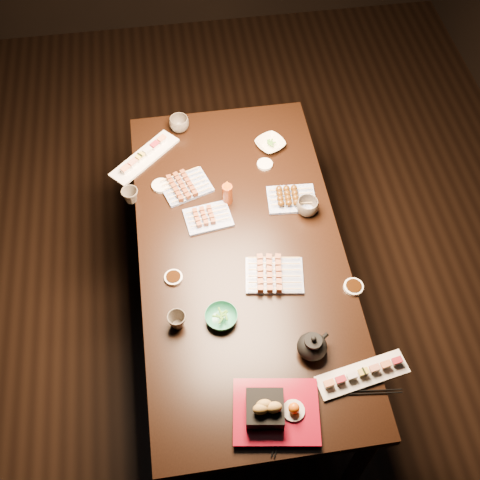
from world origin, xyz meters
The scene contains 23 objects.
ground centered at (0.00, 0.00, 0.00)m, with size 5.00×5.00×0.00m, color black.
dining_table centered at (0.00, -0.24, 0.38)m, with size 0.90×1.80×0.75m, color black.
sushi_platter_near centered at (0.38, -0.87, 0.77)m, with size 0.36×0.10×0.04m, color white, non-canonical shape.
sushi_platter_far centered at (-0.39, 0.38, 0.77)m, with size 0.39×0.11×0.05m, color white, non-canonical shape.
yakitori_plate_center centered at (-0.12, -0.04, 0.78)m, with size 0.21×0.15×0.05m, color #828EB6, non-canonical shape.
yakitori_plate_right centered at (0.12, -0.38, 0.78)m, with size 0.24×0.18×0.06m, color #828EB6, non-canonical shape.
yakitori_plate_left centered at (-0.20, 0.16, 0.78)m, with size 0.22×0.16×0.06m, color #828EB6, non-canonical shape.
tsukune_plate centered at (0.28, 0.02, 0.78)m, with size 0.22×0.16×0.06m, color #828EB6, non-canonical shape.
edamame_bowl_green centered at (-0.13, -0.56, 0.77)m, with size 0.13×0.13×0.04m, color #2C8665.
edamame_bowl_cream centered at (0.24, 0.37, 0.77)m, with size 0.14×0.14×0.03m, color beige.
tempura_tray centered at (0.02, -0.97, 0.81)m, with size 0.32×0.25×0.12m, color black, non-canonical shape.
teacup_near_left centered at (-0.31, -0.55, 0.79)m, with size 0.08×0.08×0.07m, color #4E453B.
teacup_mid_right centered at (0.33, -0.06, 0.79)m, with size 0.10×0.10×0.08m, color #4E453B.
teacup_far_left centered at (-0.46, 0.12, 0.79)m, with size 0.08×0.08×0.07m, color #4E453B.
teacup_far_right centered at (-0.20, 0.55, 0.79)m, with size 0.10×0.10×0.08m, color #4E453B.
teapot centered at (0.20, -0.75, 0.81)m, with size 0.14×0.14×0.12m, color black, non-canonical shape.
condiment_bottle centered at (-0.02, 0.05, 0.82)m, with size 0.05×0.05×0.15m, color maroon.
sauce_dish_west centered at (-0.30, -0.33, 0.76)m, with size 0.08×0.08×0.01m, color white.
sauce_dish_east centered at (0.19, 0.25, 0.76)m, with size 0.08×0.08×0.01m, color white.
sauce_dish_se centered at (0.44, -0.49, 0.76)m, with size 0.08×0.08×0.01m, color white.
sauce_dish_nw centered at (-0.32, 0.19, 0.76)m, with size 0.09×0.09×0.02m, color white.
chopsticks_near centered at (0.03, -1.04, 0.75)m, with size 0.20×0.02×0.01m, color black, non-canonical shape.
chopsticks_se centered at (0.41, -0.95, 0.75)m, with size 0.21×0.02×0.01m, color black, non-canonical shape.
Camera 1 is at (-0.22, -1.69, 2.95)m, focal length 45.00 mm.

